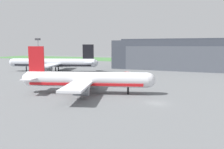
{
  "coord_description": "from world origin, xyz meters",
  "views": [
    {
      "loc": [
        11.61,
        -54.29,
        13.63
      ],
      "look_at": [
        -21.39,
        23.45,
        3.17
      ],
      "focal_mm": 37.68,
      "sensor_mm": 36.0,
      "label": 1
    }
  ],
  "objects_px": {
    "maintenance_hangar": "(182,54)",
    "stair_truck": "(127,74)",
    "airliner_far_left": "(54,63)",
    "apron_light_mast": "(38,55)",
    "airliner_near_left": "(87,80)"
  },
  "relations": [
    {
      "from": "apron_light_mast",
      "to": "airliner_far_left",
      "type": "bearing_deg",
      "value": 115.7
    },
    {
      "from": "airliner_near_left",
      "to": "apron_light_mast",
      "type": "distance_m",
      "value": 35.78
    },
    {
      "from": "maintenance_hangar",
      "to": "airliner_near_left",
      "type": "relative_size",
      "value": 2.04
    },
    {
      "from": "airliner_far_left",
      "to": "stair_truck",
      "type": "distance_m",
      "value": 41.96
    },
    {
      "from": "airliner_far_left",
      "to": "maintenance_hangar",
      "type": "bearing_deg",
      "value": 38.09
    },
    {
      "from": "stair_truck",
      "to": "apron_light_mast",
      "type": "bearing_deg",
      "value": -140.85
    },
    {
      "from": "airliner_far_left",
      "to": "stair_truck",
      "type": "height_order",
      "value": "airliner_far_left"
    },
    {
      "from": "maintenance_hangar",
      "to": "stair_truck",
      "type": "distance_m",
      "value": 53.23
    },
    {
      "from": "maintenance_hangar",
      "to": "apron_light_mast",
      "type": "bearing_deg",
      "value": -122.52
    },
    {
      "from": "stair_truck",
      "to": "apron_light_mast",
      "type": "relative_size",
      "value": 0.29
    },
    {
      "from": "airliner_far_left",
      "to": "stair_truck",
      "type": "xyz_separation_m",
      "value": [
        41.71,
        -3.03,
        -3.39
      ]
    },
    {
      "from": "maintenance_hangar",
      "to": "stair_truck",
      "type": "bearing_deg",
      "value": -109.68
    },
    {
      "from": "airliner_near_left",
      "to": "airliner_far_left",
      "type": "relative_size",
      "value": 0.81
    },
    {
      "from": "apron_light_mast",
      "to": "airliner_near_left",
      "type": "bearing_deg",
      "value": -27.92
    },
    {
      "from": "maintenance_hangar",
      "to": "airliner_far_left",
      "type": "height_order",
      "value": "maintenance_hangar"
    }
  ]
}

